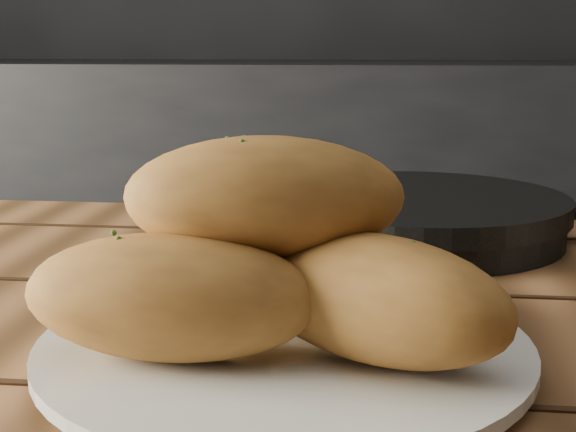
{
  "coord_description": "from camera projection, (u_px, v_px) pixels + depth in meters",
  "views": [
    {
      "loc": [
        -0.03,
        -0.32,
        0.94
      ],
      "look_at": [
        -0.09,
        0.16,
        0.84
      ],
      "focal_mm": 50.0,
      "sensor_mm": 36.0,
      "label": 1
    }
  ],
  "objects": [
    {
      "name": "plate",
      "position": [
        284.0,
        351.0,
        0.49
      ],
      "size": [
        0.3,
        0.3,
        0.02
      ],
      "color": "white",
      "rests_on": "table"
    },
    {
      "name": "bread_rolls",
      "position": [
        274.0,
        261.0,
        0.48
      ],
      "size": [
        0.29,
        0.25,
        0.12
      ],
      "color": "#B77733",
      "rests_on": "plate"
    },
    {
      "name": "counter",
      "position": [
        390.0,
        240.0,
        2.06
      ],
      "size": [
        2.8,
        0.6,
        0.9
      ],
      "primitive_type": "cube",
      "color": "black",
      "rests_on": "ground"
    },
    {
      "name": "skillet",
      "position": [
        418.0,
        215.0,
        0.81
      ],
      "size": [
        0.44,
        0.3,
        0.05
      ],
      "color": "black",
      "rests_on": "table"
    }
  ]
}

